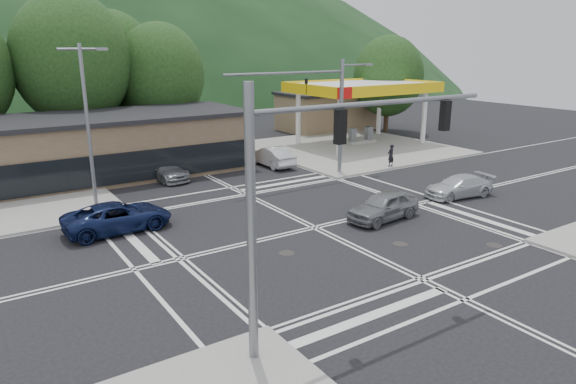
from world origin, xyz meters
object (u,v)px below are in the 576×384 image
car_blue_west (118,217)px  car_queue_b (183,149)px  car_queue_a (272,156)px  car_grey_center (383,206)px  car_silver_east (459,186)px  car_northbound (164,170)px  pedestrian (391,155)px

car_blue_west → car_queue_b: (9.40, 14.74, -0.03)m
car_queue_a → car_queue_b: car_queue_a is taller
car_grey_center → car_silver_east: size_ratio=0.98×
car_grey_center → car_queue_b: size_ratio=1.07×
car_queue_b → car_northbound: car_queue_b is taller
car_silver_east → car_queue_b: 22.23m
car_silver_east → car_grey_center: bearing=-75.6°
car_queue_b → pedestrian: bearing=131.9°
car_queue_a → car_silver_east: bearing=111.3°
car_queue_a → pedestrian: bearing=142.1°
car_grey_center → pedestrian: 12.18m
car_northbound → pedestrian: 16.57m
car_grey_center → car_queue_a: size_ratio=0.95×
car_northbound → pedestrian: pedestrian is taller
pedestrian → car_queue_b: bearing=-54.6°
car_blue_west → car_silver_east: size_ratio=1.18×
car_grey_center → car_queue_a: bearing=166.5°
car_silver_east → car_northbound: bearing=-126.9°
pedestrian → car_northbound: bearing=-29.5°
car_silver_east → car_blue_west: bearing=-96.6°
car_queue_a → car_northbound: car_queue_a is taller
car_blue_west → car_northbound: car_blue_west is taller
car_blue_west → car_grey_center: size_ratio=1.20×
car_queue_b → car_grey_center: bearing=96.2°
car_blue_west → car_queue_a: (13.90, 8.03, 0.03)m
car_silver_east → car_northbound: (-13.50, 13.89, 0.03)m
car_queue_b → car_silver_east: bearing=114.2°
car_grey_center → car_queue_b: 20.88m
car_blue_west → car_grey_center: 13.55m
car_silver_east → car_queue_a: car_queue_a is taller
car_blue_west → car_grey_center: car_grey_center is taller
car_blue_west → car_grey_center: (12.17, -5.96, 0.02)m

